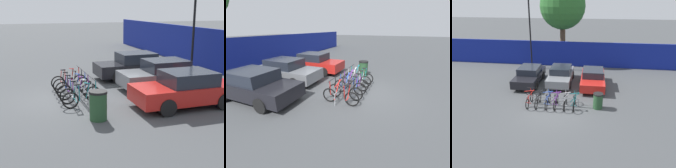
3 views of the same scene
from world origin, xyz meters
The scene contains 15 objects.
ground_plane centered at (0.00, 0.00, 0.00)m, with size 120.00×120.00×0.00m, color #424447.
hoarding_wall centered at (0.00, 9.50, 1.25)m, with size 36.00×0.16×2.51m, color navy.
bike_rack centered at (-0.15, 0.68, 0.48)m, with size 3.50×0.04×0.57m.
bicycle_red centered at (-1.63, 0.53, 0.38)m, with size 0.68×1.71×1.05m.
bicycle_black centered at (-1.06, 0.53, 0.38)m, with size 0.68×1.71×1.05m.
bicycle_blue centered at (-0.40, 0.53, 0.38)m, with size 0.68×1.71×1.05m.
bicycle_purple centered at (0.13, 0.53, 0.38)m, with size 0.68×1.71×1.05m.
bicycle_silver centered at (0.74, 0.53, 0.38)m, with size 0.68×1.71×1.05m.
bicycle_teal centered at (1.33, 0.53, 0.38)m, with size 0.68×1.71×1.05m.
car_black centered at (-2.71, 4.31, 0.69)m, with size 1.91×4.16×1.40m.
car_grey centered at (-0.17, 4.73, 0.69)m, with size 1.91×4.11×1.40m.
car_red centered at (2.44, 4.31, 0.69)m, with size 1.91×4.13×1.40m.
lamp_post centered at (-3.68, 8.50, 4.20)m, with size 0.24×0.44×7.68m.
trash_bin centered at (2.83, 0.67, 0.52)m, with size 0.63×0.63×1.03m.
tree_behind_hoarding centered at (-0.95, 11.30, 5.72)m, with size 4.67×4.67×8.10m.
Camera 3 is at (2.37, -11.96, 6.71)m, focal length 35.00 mm.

